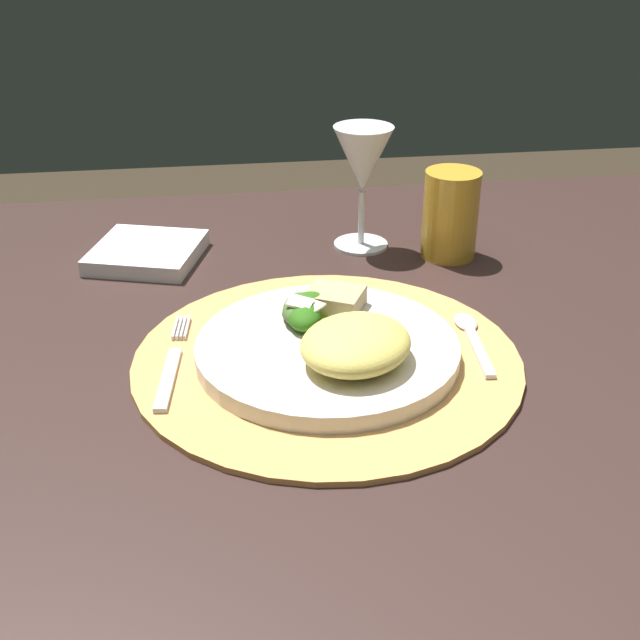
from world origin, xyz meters
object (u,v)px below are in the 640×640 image
wine_glass (363,164)px  amber_tumbler (450,215)px  napkin (147,252)px  dining_table (312,457)px  fork (172,365)px  dinner_plate (327,349)px  spoon (471,333)px

wine_glass → amber_tumbler: wine_glass is taller
napkin → amber_tumbler: (0.37, -0.04, 0.04)m
napkin → dining_table: bearing=-53.2°
wine_glass → amber_tumbler: (0.10, -0.04, -0.05)m
dining_table → fork: bearing=-164.5°
dining_table → wine_glass: (0.09, 0.24, 0.25)m
fork → napkin: bearing=97.4°
napkin → amber_tumbler: bearing=-5.8°
dining_table → fork: fork is taller
dining_table → amber_tumbler: amber_tumbler is taller
wine_glass → dinner_plate: bearing=-106.8°
dining_table → amber_tumbler: 0.34m
dining_table → napkin: 0.33m
dinner_plate → wine_glass: (0.08, 0.28, 0.09)m
wine_glass → napkin: bearing=-178.6°
wine_glass → fork: bearing=-130.1°
dinner_plate → amber_tumbler: amber_tumbler is taller
wine_glass → spoon: bearing=-75.7°
fork → spoon: spoon is taller
dining_table → napkin: bearing=126.8°
dinner_plate → wine_glass: bearing=73.2°
spoon → wine_glass: 0.28m
dining_table → wine_glass: wine_glass is taller
dining_table → dinner_plate: size_ratio=5.59×
dining_table → dinner_plate: bearing=-76.1°
dinner_plate → napkin: (-0.18, 0.27, -0.00)m
dinner_plate → fork: size_ratio=1.46×
fork → wine_glass: wine_glass is taller
dinner_plate → napkin: 0.33m
dinner_plate → spoon: dinner_plate is taller
amber_tumbler → dinner_plate: bearing=-128.4°
fork → napkin: size_ratio=1.40×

